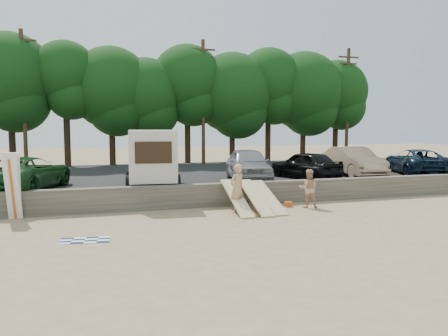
{
  "coord_description": "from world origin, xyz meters",
  "views": [
    {
      "loc": [
        -5.85,
        -15.1,
        3.45
      ],
      "look_at": [
        -0.36,
        3.0,
        1.66
      ],
      "focal_mm": 35.0,
      "sensor_mm": 36.0,
      "label": 1
    }
  ],
  "objects": [
    {
      "name": "car_3",
      "position": [
        5.02,
        5.82,
        1.43
      ],
      "size": [
        2.85,
        4.61,
        1.46
      ],
      "primitive_type": "imported",
      "rotation": [
        0.0,
        0.0,
        3.42
      ],
      "color": "black",
      "rests_on": "parking_lot"
    },
    {
      "name": "treeline",
      "position": [
        0.51,
        17.58,
        6.41
      ],
      "size": [
        32.89,
        6.36,
        9.09
      ],
      "color": "#382616",
      "rests_on": "parking_lot"
    },
    {
      "name": "car_5",
      "position": [
        12.35,
        6.03,
        1.42
      ],
      "size": [
        4.08,
        5.72,
        1.45
      ],
      "primitive_type": "imported",
      "rotation": [
        0.0,
        0.0,
        2.78
      ],
      "color": "black",
      "rests_on": "parking_lot"
    },
    {
      "name": "surfboard_low_0",
      "position": [
        -0.29,
        1.46,
        0.59
      ],
      "size": [
        0.56,
        2.81,
        1.18
      ],
      "primitive_type": "cube",
      "rotation": [
        0.38,
        0.0,
        0.0
      ],
      "color": "#D3C085",
      "rests_on": "ground"
    },
    {
      "name": "beachgoer_a",
      "position": [
        -0.27,
        1.47,
        0.98
      ],
      "size": [
        0.84,
        0.74,
        1.95
      ],
      "primitive_type": "imported",
      "rotation": [
        0.0,
        0.0,
        3.61
      ],
      "color": "tan",
      "rests_on": "ground"
    },
    {
      "name": "surfboard_upright_4",
      "position": [
        -8.7,
        2.38,
        1.27
      ],
      "size": [
        0.57,
        0.73,
        2.54
      ],
      "primitive_type": "cube",
      "rotation": [
        0.24,
        0.0,
        -0.1
      ],
      "color": "white",
      "rests_on": "ground"
    },
    {
      "name": "utility_poles",
      "position": [
        2.0,
        16.0,
        5.43
      ],
      "size": [
        25.8,
        0.26,
        9.0
      ],
      "color": "#473321",
      "rests_on": "parking_lot"
    },
    {
      "name": "gear_bag",
      "position": [
        2.23,
        1.94,
        0.11
      ],
      "size": [
        0.32,
        0.28,
        0.22
      ],
      "primitive_type": "cube",
      "rotation": [
        0.0,
        0.0,
        -0.09
      ],
      "color": "#CD4D18",
      "rests_on": "ground"
    },
    {
      "name": "surfboard_low_2",
      "position": [
        1.12,
        1.56,
        0.54
      ],
      "size": [
        0.56,
        2.85,
        1.07
      ],
      "primitive_type": "cube",
      "rotation": [
        0.34,
        0.0,
        0.0
      ],
      "color": "#D3C085",
      "rests_on": "ground"
    },
    {
      "name": "beachgoer_b",
      "position": [
        2.95,
        1.5,
        0.83
      ],
      "size": [
        0.98,
        0.88,
        1.65
      ],
      "primitive_type": "imported",
      "rotation": [
        0.0,
        0.0,
        2.76
      ],
      "color": "tan",
      "rests_on": "ground"
    },
    {
      "name": "beach_towel",
      "position": [
        -6.13,
        -1.42,
        0.01
      ],
      "size": [
        1.67,
        1.67,
        0.0
      ],
      "primitive_type": "plane",
      "rotation": [
        0.0,
        0.0,
        -0.12
      ],
      "color": "white",
      "rests_on": "ground"
    },
    {
      "name": "parking_lot",
      "position": [
        0.0,
        10.5,
        0.35
      ],
      "size": [
        44.0,
        14.5,
        0.7
      ],
      "primitive_type": "cube",
      "color": "#282828",
      "rests_on": "ground"
    },
    {
      "name": "box_trailer",
      "position": [
        -3.22,
        5.17,
        2.15
      ],
      "size": [
        2.62,
        4.25,
        2.6
      ],
      "rotation": [
        0.0,
        0.0,
        -0.09
      ],
      "color": "beige",
      "rests_on": "parking_lot"
    },
    {
      "name": "surfboard_low_1",
      "position": [
        0.51,
        1.44,
        0.57
      ],
      "size": [
        0.56,
        2.82,
        1.14
      ],
      "primitive_type": "cube",
      "rotation": [
        0.37,
        0.0,
        0.0
      ],
      "color": "#D3C085",
      "rests_on": "ground"
    },
    {
      "name": "surfboard_upright_5",
      "position": [
        -8.69,
        2.62,
        1.26
      ],
      "size": [
        0.6,
        0.82,
        2.52
      ],
      "primitive_type": "cube",
      "rotation": [
        0.27,
        0.0,
        0.14
      ],
      "color": "white",
      "rests_on": "ground"
    },
    {
      "name": "car_1",
      "position": [
        -8.64,
        5.51,
        1.43
      ],
      "size": [
        3.99,
        5.76,
        1.46
      ],
      "primitive_type": "imported",
      "rotation": [
        0.0,
        0.0,
        2.81
      ],
      "color": "#153C19",
      "rests_on": "parking_lot"
    },
    {
      "name": "car_4",
      "position": [
        8.26,
        6.29,
        1.51
      ],
      "size": [
        2.14,
        5.03,
        1.61
      ],
      "primitive_type": "imported",
      "rotation": [
        0.0,
        0.0,
        -0.09
      ],
      "color": "#9B7D63",
      "rests_on": "parking_lot"
    },
    {
      "name": "ground",
      "position": [
        0.0,
        0.0,
        0.0
      ],
      "size": [
        120.0,
        120.0,
        0.0
      ],
      "primitive_type": "plane",
      "color": "tan",
      "rests_on": "ground"
    },
    {
      "name": "car_2",
      "position": [
        1.78,
        5.82,
        1.54
      ],
      "size": [
        2.9,
        5.19,
        1.67
      ],
      "primitive_type": "imported",
      "rotation": [
        0.0,
        0.0,
        -0.2
      ],
      "color": "gray",
      "rests_on": "parking_lot"
    },
    {
      "name": "seawall",
      "position": [
        0.0,
        3.0,
        0.5
      ],
      "size": [
        44.0,
        0.5,
        1.0
      ],
      "primitive_type": "cube",
      "color": "#6B6356",
      "rests_on": "ground"
    },
    {
      "name": "cooler",
      "position": [
        1.02,
        1.94,
        0.16
      ],
      "size": [
        0.45,
        0.39,
        0.32
      ],
      "primitive_type": "cube",
      "rotation": [
        0.0,
        0.0,
        0.27
      ],
      "color": "#227E29",
      "rests_on": "ground"
    }
  ]
}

